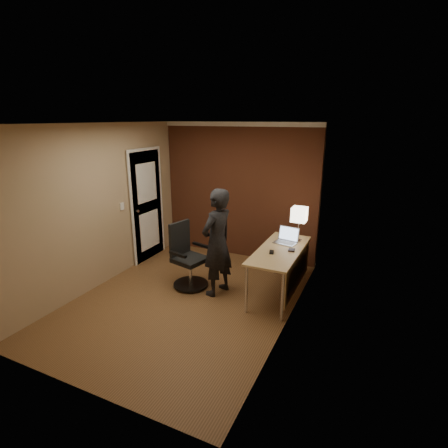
{
  "coord_description": "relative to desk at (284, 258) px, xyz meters",
  "views": [
    {
      "loc": [
        2.44,
        -3.96,
        2.57
      ],
      "look_at": [
        0.35,
        0.55,
        1.05
      ],
      "focal_mm": 28.0,
      "sensor_mm": 36.0,
      "label": 1
    }
  ],
  "objects": [
    {
      "name": "room",
      "position": [
        -1.53,
        0.83,
        0.77
      ],
      "size": [
        4.0,
        4.0,
        4.0
      ],
      "color": "brown",
      "rests_on": "ground"
    },
    {
      "name": "desk",
      "position": [
        0.0,
        0.0,
        0.0
      ],
      "size": [
        0.6,
        1.5,
        0.73
      ],
      "color": "tan",
      "rests_on": "ground"
    },
    {
      "name": "desk_lamp",
      "position": [
        0.07,
        0.47,
        0.55
      ],
      "size": [
        0.22,
        0.22,
        0.54
      ],
      "color": "silver",
      "rests_on": "desk"
    },
    {
      "name": "laptop",
      "position": [
        -0.06,
        0.33,
        0.19
      ],
      "size": [
        0.37,
        0.31,
        0.23
      ],
      "color": "silver",
      "rests_on": "desk"
    },
    {
      "name": "mouse",
      "position": [
        -0.14,
        -0.21,
        0.14
      ],
      "size": [
        0.08,
        0.11,
        0.03
      ],
      "primitive_type": "cube",
      "rotation": [
        0.0,
        0.0,
        0.26
      ],
      "color": "black",
      "rests_on": "desk"
    },
    {
      "name": "wallet",
      "position": [
        0.1,
        0.0,
        0.14
      ],
      "size": [
        0.11,
        0.12,
        0.02
      ],
      "primitive_type": "cube",
      "rotation": [
        0.0,
        0.0,
        0.15
      ],
      "color": "black",
      "rests_on": "desk"
    },
    {
      "name": "office_chair",
      "position": [
        -1.46,
        -0.32,
        -0.16
      ],
      "size": [
        0.56,
        0.62,
        1.01
      ],
      "color": "black",
      "rests_on": "ground"
    },
    {
      "name": "person",
      "position": [
        -0.93,
        -0.34,
        0.21
      ],
      "size": [
        0.52,
        0.67,
        1.62
      ],
      "primitive_type": "imported",
      "rotation": [
        0.0,
        0.0,
        -1.82
      ],
      "color": "black",
      "rests_on": "ground"
    }
  ]
}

